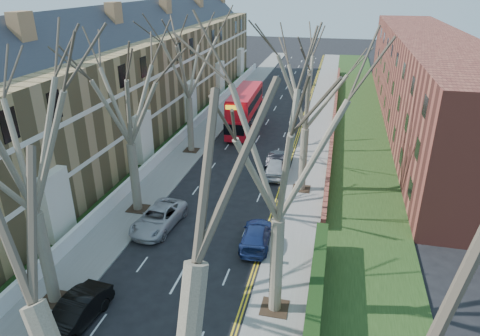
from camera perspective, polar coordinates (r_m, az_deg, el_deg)
The scene contains 17 objects.
pavement_left at distance 52.45m, azimuth -2.86°, elevation 6.65°, with size 3.00×102.00×0.12m, color slate.
pavement_right at distance 50.62m, azimuth 10.39°, elevation 5.63°, with size 3.00×102.00×0.12m, color slate.
terrace_left at distance 46.63m, azimuth -15.00°, elevation 10.64°, with size 9.70×78.00×13.60m.
flats_right at distance 54.07m, azimuth 23.46°, elevation 10.65°, with size 13.97×54.00×10.00m.
front_wall_left at distance 45.57m, azimuth -7.61°, elevation 4.49°, with size 0.30×78.00×1.00m.
grass_verge_right at distance 50.63m, azimuth 15.50°, elevation 5.26°, with size 6.00×102.00×0.06m.
tree_left_mid at distance 21.21m, azimuth -27.56°, elevation 4.50°, with size 10.50×10.50×14.71m.
tree_left_far at distance 29.26m, azimuth -15.14°, elevation 10.50°, with size 10.15×10.15×14.22m.
tree_left_dist at distance 39.99m, azimuth -7.14°, elevation 15.03°, with size 10.50×10.50×14.71m.
tree_right_mid at distance 18.30m, azimuth 5.59°, elevation 4.41°, with size 10.50×10.50×14.71m.
tree_right_far at distance 31.85m, azimuth 9.14°, elevation 12.07°, with size 10.15×10.15×14.22m.
double_decker_bus at distance 47.85m, azimuth 0.67°, elevation 7.58°, with size 2.91×10.50×4.38m.
car_left_mid at distance 23.38m, azimuth -21.13°, elevation -17.67°, with size 1.53×4.40×1.45m, color black.
car_left_far at distance 29.83m, azimuth -10.80°, elevation -6.57°, with size 2.34×5.08×1.41m, color #AFAEB4.
car_right_near at distance 27.62m, azimuth 2.22°, elevation -8.95°, with size 1.81×4.45×1.29m, color navy.
car_right_mid at distance 37.00m, azimuth 4.78°, elevation 0.14°, with size 1.77×4.40×1.50m, color #A1A4AA.
car_right_far at distance 38.44m, azimuth 5.14°, elevation 1.06°, with size 1.58×4.52×1.49m, color black.
Camera 1 is at (7.86, -9.13, 15.65)m, focal length 32.00 mm.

